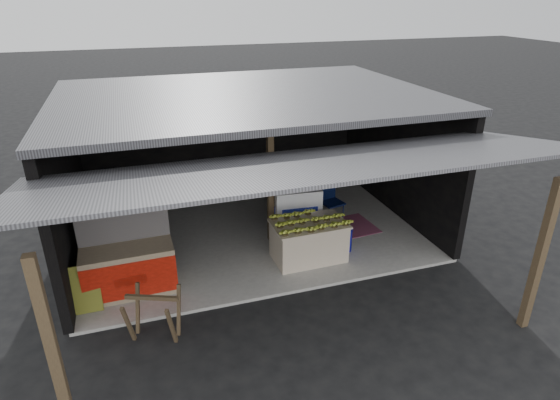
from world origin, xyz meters
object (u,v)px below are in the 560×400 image
object	(u,v)px
water_barrel	(344,240)
plastic_chair	(330,198)
white_crate	(296,211)
neighbor_stall	(129,268)
banana_table	(309,241)
sawhorse	(153,312)

from	to	relation	value
water_barrel	plastic_chair	distance (m)	1.40
white_crate	neighbor_stall	distance (m)	3.58
banana_table	white_crate	xyz separation A→B (m)	(0.10, 1.03, 0.15)
sawhorse	water_barrel	world-z (taller)	sawhorse
white_crate	plastic_chair	world-z (taller)	white_crate
banana_table	neighbor_stall	size ratio (longest dim) A/B	0.91
neighbor_stall	plastic_chair	bearing A→B (deg)	17.57
white_crate	sawhorse	size ratio (longest dim) A/B	1.20
banana_table	sawhorse	world-z (taller)	banana_table
neighbor_stall	sawhorse	world-z (taller)	neighbor_stall
banana_table	sawhorse	xyz separation A→B (m)	(-3.00, -1.37, 0.04)
banana_table	neighbor_stall	xyz separation A→B (m)	(-3.30, -0.06, 0.08)
white_crate	banana_table	bearing A→B (deg)	-91.33
banana_table	sawhorse	size ratio (longest dim) A/B	1.59
neighbor_stall	plastic_chair	distance (m)	4.60
banana_table	water_barrel	xyz separation A→B (m)	(0.79, 0.08, -0.16)
white_crate	water_barrel	bearing A→B (deg)	-49.68
water_barrel	plastic_chair	world-z (taller)	plastic_chair
white_crate	neighbor_stall	size ratio (longest dim) A/B	0.69
banana_table	plastic_chair	xyz separation A→B (m)	(1.05, 1.41, 0.17)
sawhorse	plastic_chair	bearing A→B (deg)	56.70
neighbor_stall	banana_table	bearing A→B (deg)	-0.07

